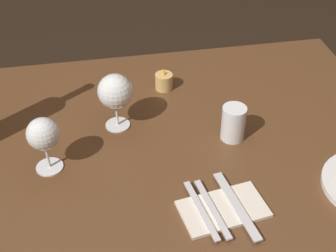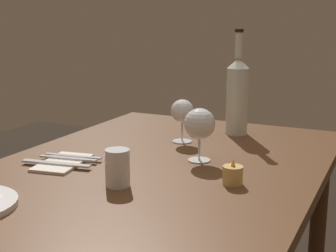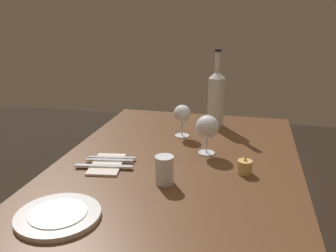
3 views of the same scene
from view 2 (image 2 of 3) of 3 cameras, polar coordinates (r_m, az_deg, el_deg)
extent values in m
cube|color=#56351E|center=(1.41, -1.30, -5.27)|extent=(1.30, 0.90, 0.04)
cylinder|color=#412816|center=(2.18, -3.31, -8.90)|extent=(0.06, 0.06, 0.70)
cylinder|color=#412816|center=(1.96, 17.03, -12.09)|extent=(0.06, 0.06, 0.70)
cylinder|color=white|center=(1.65, 1.66, -1.80)|extent=(0.07, 0.07, 0.00)
cylinder|color=white|center=(1.64, 1.67, -0.54)|extent=(0.01, 0.01, 0.07)
sphere|color=white|center=(1.63, 1.68, 1.77)|extent=(0.08, 0.08, 0.08)
cylinder|color=maroon|center=(1.63, 1.68, 1.54)|extent=(0.06, 0.06, 0.01)
cylinder|color=white|center=(1.44, 3.65, -4.01)|extent=(0.07, 0.07, 0.00)
cylinder|color=white|center=(1.43, 3.67, -2.58)|extent=(0.01, 0.01, 0.07)
sphere|color=white|center=(1.41, 3.72, 0.26)|extent=(0.09, 0.09, 0.09)
cylinder|color=maroon|center=(1.41, 3.71, 0.07)|extent=(0.07, 0.07, 0.02)
cylinder|color=silver|center=(1.75, 8.07, 2.85)|extent=(0.08, 0.08, 0.24)
cone|color=silver|center=(1.74, 8.22, 7.28)|extent=(0.08, 0.08, 0.03)
cylinder|color=silver|center=(1.73, 8.28, 9.32)|extent=(0.03, 0.03, 0.09)
cylinder|color=black|center=(1.73, 8.34, 11.00)|extent=(0.03, 0.03, 0.01)
cylinder|color=white|center=(1.23, -5.92, -4.89)|extent=(0.06, 0.06, 0.09)
cylinder|color=silver|center=(1.23, -5.90, -5.86)|extent=(0.05, 0.05, 0.04)
cylinder|color=#DBB266|center=(1.25, 7.58, -5.73)|extent=(0.05, 0.05, 0.05)
cylinder|color=white|center=(1.25, 7.57, -5.99)|extent=(0.04, 0.04, 0.03)
cone|color=#F99E2D|center=(1.24, 7.62, -4.24)|extent=(0.01, 0.01, 0.02)
cube|color=silver|center=(1.44, -12.20, -4.21)|extent=(0.21, 0.14, 0.01)
cube|color=silver|center=(1.46, -11.62, -3.72)|extent=(0.04, 0.18, 0.00)
cube|color=silver|center=(1.48, -11.03, -3.47)|extent=(0.04, 0.18, 0.00)
cube|color=silver|center=(1.42, -12.95, -4.27)|extent=(0.05, 0.21, 0.00)
camera|label=1|loc=(2.08, -25.34, 22.87)|focal=52.27mm
camera|label=3|loc=(0.38, -77.87, 23.13)|focal=38.54mm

